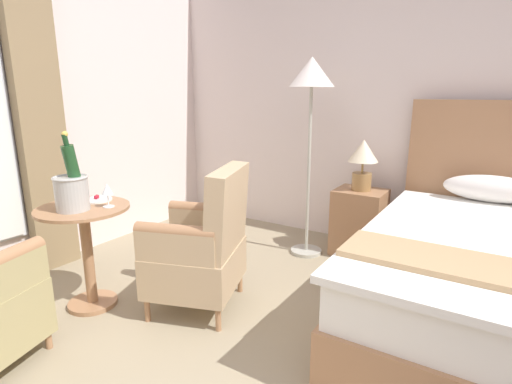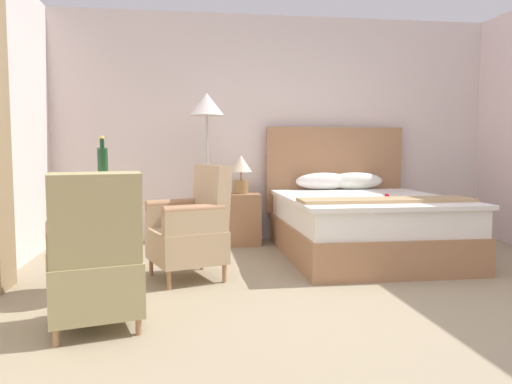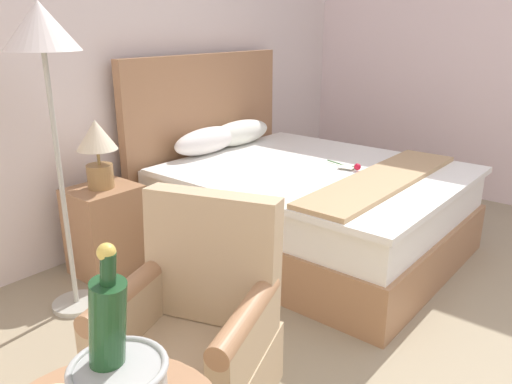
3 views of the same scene
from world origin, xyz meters
TOP-DOWN VIEW (x-y plane):
  - wall_headboard_side at (0.00, 2.92)m, footprint 5.43×0.12m
  - nightstand at (-0.48, 2.53)m, footprint 0.45×0.37m
  - bedside_lamp at (-0.48, 2.53)m, footprint 0.26×0.26m
  - floor_lamp_brass at (-0.88, 2.29)m, footprint 0.38×0.38m
  - side_table_round at (-1.73, 0.66)m, footprint 0.59×0.59m
  - champagne_bucket at (-1.72, 0.59)m, footprint 0.21×0.21m
  - wine_glass_near_bucket at (-1.59, 0.75)m, footprint 0.07×0.07m
  - wine_glass_near_edge at (-1.87, 0.77)m, footprint 0.07×0.07m
  - snack_plate at (-1.78, 0.81)m, footprint 0.20×0.20m
  - armchair_by_window at (-1.07, 1.06)m, footprint 0.74×0.74m

SIDE VIEW (x-z plane):
  - nightstand at x=-0.48m, z-range 0.00..0.59m
  - armchair_by_window at x=-1.07m, z-range -0.05..0.92m
  - side_table_round at x=-1.73m, z-range 0.09..0.80m
  - snack_plate at x=-1.78m, z-range 0.69..0.73m
  - wine_glass_near_edge at x=-1.87m, z-range 0.74..0.88m
  - wine_glass_near_bucket at x=-1.59m, z-range 0.74..0.89m
  - champagne_bucket at x=-1.72m, z-range 0.60..1.10m
  - bedside_lamp at x=-0.48m, z-range 0.65..1.09m
  - wall_headboard_side at x=0.00m, z-range 0.00..2.71m
  - floor_lamp_brass at x=-0.88m, z-range 0.61..2.33m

